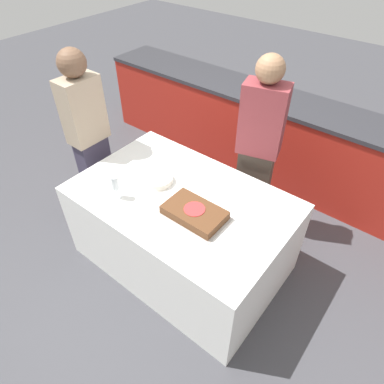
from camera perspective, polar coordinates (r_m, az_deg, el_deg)
name	(u,v)px	position (r m, az deg, el deg)	size (l,w,h in m)	color
ground_plane	(183,258)	(3.13, -1.52, -10.97)	(14.00, 14.00, 0.00)	#424247
back_counter	(277,138)	(3.87, 13.92, 8.68)	(4.40, 0.58, 0.92)	#A82319
dining_table	(182,230)	(2.84, -1.65, -6.34)	(1.66, 1.07, 0.75)	white
cake	(194,213)	(2.40, 0.41, -3.47)	(0.46, 0.30, 0.07)	#B7B2AD
plate_stack	(158,179)	(2.70, -5.70, 2.12)	(0.24, 0.24, 0.05)	white
wine_glass	(115,183)	(2.54, -12.71, 1.42)	(0.06, 0.06, 0.20)	white
side_plate_near_cake	(218,197)	(2.58, 4.34, -0.78)	(0.19, 0.19, 0.00)	white
person_cutting_cake	(258,149)	(2.92, 10.97, 7.11)	(0.38, 0.28, 1.65)	#4C4238
person_seated_left	(89,137)	(3.16, -16.81, 8.83)	(0.22, 0.33, 1.62)	#383347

